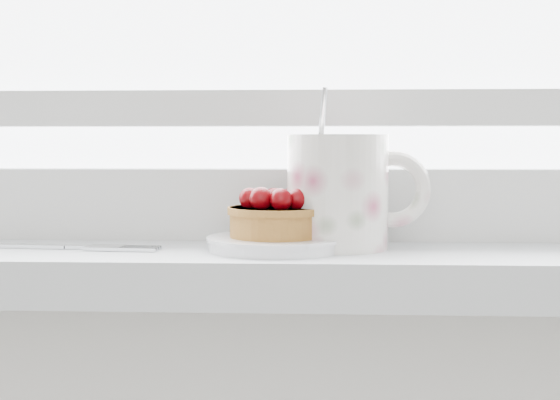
# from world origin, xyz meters

# --- Properties ---
(saucer) EXTENTS (0.12, 0.12, 0.01)m
(saucer) POSITION_xyz_m (0.00, 1.88, 0.95)
(saucer) COLOR white
(saucer) RESTS_ON windowsill
(raspberry_tart) EXTENTS (0.09, 0.09, 0.05)m
(raspberry_tart) POSITION_xyz_m (0.00, 1.88, 0.97)
(raspberry_tart) COLOR brown
(raspberry_tart) RESTS_ON saucer
(floral_mug) EXTENTS (0.13, 0.10, 0.15)m
(floral_mug) POSITION_xyz_m (0.06, 1.90, 0.99)
(floral_mug) COLOR silver
(floral_mug) RESTS_ON windowsill
(fork) EXTENTS (0.21, 0.04, 0.00)m
(fork) POSITION_xyz_m (-0.21, 1.88, 0.94)
(fork) COLOR silver
(fork) RESTS_ON windowsill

